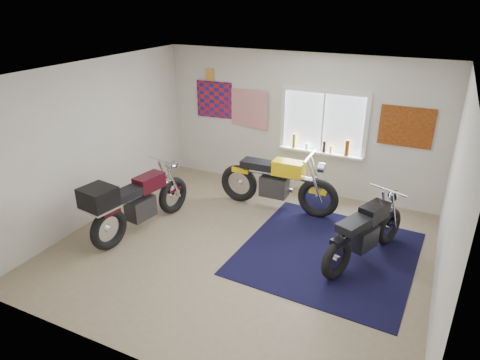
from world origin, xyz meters
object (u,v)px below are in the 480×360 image
at_px(navy_rug, 328,253).
at_px(maroon_tourer, 134,202).
at_px(yellow_triumph, 277,183).
at_px(black_chrome_bike, 365,233).

bearing_deg(navy_rug, maroon_tourer, -165.82).
bearing_deg(maroon_tourer, yellow_triumph, -35.17).
bearing_deg(yellow_triumph, maroon_tourer, -134.65).
bearing_deg(yellow_triumph, navy_rug, -40.86).
distance_m(yellow_triumph, black_chrome_bike, 2.03).
distance_m(navy_rug, maroon_tourer, 3.17).
xyz_separation_m(navy_rug, black_chrome_bike, (0.49, 0.07, 0.43)).
xyz_separation_m(yellow_triumph, maroon_tourer, (-1.76, -1.83, 0.06)).
height_order(yellow_triumph, black_chrome_bike, yellow_triumph).
relative_size(yellow_triumph, maroon_tourer, 1.06).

